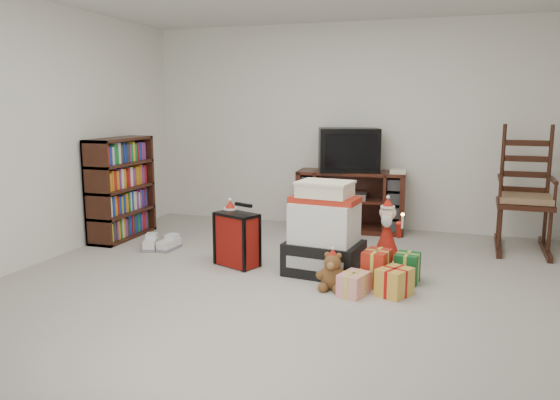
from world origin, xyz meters
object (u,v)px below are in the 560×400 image
(red_suitcase, at_px, (237,239))
(gift_pile, at_px, (324,235))
(tv_stand, at_px, (351,201))
(mrs_claus_figurine, at_px, (231,238))
(rocking_chair, at_px, (524,206))
(gift_cluster, at_px, (386,277))
(bookshelf, at_px, (121,190))
(crt_television, at_px, (348,150))
(teddy_bear, at_px, (333,273))
(santa_figurine, at_px, (387,237))
(sneaker_pair, at_px, (160,244))

(red_suitcase, bearing_deg, gift_pile, 24.17)
(tv_stand, bearing_deg, mrs_claus_figurine, -121.74)
(rocking_chair, bearing_deg, gift_cluster, -121.96)
(bookshelf, bearing_deg, tv_stand, 25.08)
(crt_television, bearing_deg, mrs_claus_figurine, -133.23)
(rocking_chair, bearing_deg, teddy_bear, -128.82)
(teddy_bear, height_order, mrs_claus_figurine, mrs_claus_figurine)
(santa_figurine, height_order, mrs_claus_figurine, santa_figurine)
(rocking_chair, xyz_separation_m, gift_pile, (-1.80, -1.51, -0.10))
(bookshelf, relative_size, crt_television, 1.42)
(tv_stand, height_order, gift_cluster, tv_stand)
(mrs_claus_figurine, xyz_separation_m, gift_cluster, (1.56, -0.41, -0.12))
(mrs_claus_figurine, height_order, sneaker_pair, mrs_claus_figurine)
(santa_figurine, bearing_deg, teddy_bear, -108.75)
(sneaker_pair, bearing_deg, mrs_claus_figurine, -22.15)
(tv_stand, xyz_separation_m, mrs_claus_figurine, (-0.88, -1.66, -0.13))
(gift_pile, distance_m, gift_cluster, 0.71)
(bookshelf, height_order, gift_cluster, bookshelf)
(rocking_chair, bearing_deg, red_suitcase, -148.12)
(sneaker_pair, bearing_deg, gift_cluster, -24.83)
(tv_stand, bearing_deg, gift_pile, -90.95)
(red_suitcase, bearing_deg, bookshelf, -178.17)
(rocking_chair, xyz_separation_m, santa_figurine, (-1.31, -0.94, -0.22))
(tv_stand, bearing_deg, bookshelf, -158.81)
(santa_figurine, distance_m, sneaker_pair, 2.37)
(bookshelf, xyz_separation_m, gift_cluster, (3.13, -0.93, -0.44))
(bookshelf, distance_m, mrs_claus_figurine, 1.68)
(bookshelf, relative_size, santa_figurine, 1.79)
(santa_figurine, relative_size, sneaker_pair, 1.63)
(teddy_bear, relative_size, crt_television, 0.39)
(santa_figurine, distance_m, mrs_claus_figurine, 1.53)
(bookshelf, bearing_deg, teddy_bear, -20.82)
(tv_stand, bearing_deg, sneaker_pair, -143.70)
(bookshelf, height_order, sneaker_pair, bookshelf)
(tv_stand, height_order, bookshelf, bookshelf)
(mrs_claus_figurine, bearing_deg, teddy_bear, -24.36)
(santa_figurine, xyz_separation_m, mrs_claus_figurine, (-1.46, -0.44, -0.01))
(mrs_claus_figurine, bearing_deg, bookshelf, 161.85)
(teddy_bear, xyz_separation_m, sneaker_pair, (-2.02, 0.68, -0.08))
(bookshelf, relative_size, teddy_bear, 3.66)
(bookshelf, bearing_deg, santa_figurine, -1.32)
(santa_figurine, bearing_deg, mrs_claus_figurine, -163.08)
(rocking_chair, distance_m, mrs_claus_figurine, 3.11)
(red_suitcase, height_order, santa_figurine, santa_figurine)
(tv_stand, xyz_separation_m, red_suitcase, (-0.75, -1.80, -0.10))
(gift_pile, relative_size, mrs_claus_figurine, 1.36)
(bookshelf, relative_size, sneaker_pair, 2.92)
(sneaker_pair, bearing_deg, crt_television, 29.44)
(santa_figurine, bearing_deg, red_suitcase, -156.38)
(gift_pile, distance_m, sneaker_pair, 1.90)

